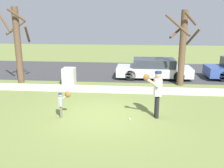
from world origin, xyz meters
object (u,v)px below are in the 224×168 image
(utility_cabinet, at_px, (69,76))
(parked_sedan_silver, at_px, (154,69))
(street_tree_near, at_px, (183,46))
(person_child, at_px, (63,101))
(baseball, at_px, (130,119))
(street_tree_far, at_px, (18,43))
(person_adult, at_px, (157,89))

(utility_cabinet, xyz_separation_m, parked_sedan_silver, (4.87, 2.03, 0.14))
(street_tree_near, relative_size, parked_sedan_silver, 0.89)
(person_child, distance_m, baseball, 2.59)
(street_tree_far, bearing_deg, person_adult, -32.01)
(street_tree_far, bearing_deg, person_child, -51.24)
(utility_cabinet, relative_size, street_tree_far, 0.23)
(baseball, relative_size, parked_sedan_silver, 0.02)
(baseball, xyz_separation_m, parked_sedan_silver, (1.30, 6.84, 0.58))
(utility_cabinet, relative_size, street_tree_near, 0.24)
(person_adult, relative_size, baseball, 24.10)
(baseball, bearing_deg, utility_cabinet, 126.67)
(utility_cabinet, height_order, parked_sedan_silver, parked_sedan_silver)
(parked_sedan_silver, bearing_deg, street_tree_far, 12.92)
(person_adult, distance_m, parked_sedan_silver, 6.51)
(person_child, xyz_separation_m, baseball, (2.52, -0.02, -0.63))
(person_child, distance_m, street_tree_near, 7.60)
(person_child, height_order, baseball, person_child)
(person_adult, xyz_separation_m, person_child, (-3.48, -0.33, -0.44))
(person_adult, distance_m, utility_cabinet, 6.39)
(street_tree_far, distance_m, parked_sedan_silver, 8.22)
(baseball, relative_size, street_tree_near, 0.02)
(utility_cabinet, bearing_deg, parked_sedan_silver, 22.64)
(street_tree_near, distance_m, street_tree_far, 9.24)
(street_tree_near, bearing_deg, street_tree_far, -178.19)
(utility_cabinet, distance_m, street_tree_far, 3.49)
(person_adult, bearing_deg, person_child, -0.91)
(person_child, xyz_separation_m, street_tree_near, (5.21, 5.31, 1.55))
(person_adult, height_order, utility_cabinet, person_adult)
(person_adult, xyz_separation_m, street_tree_near, (1.73, 4.98, 1.10))
(baseball, height_order, utility_cabinet, utility_cabinet)
(person_child, xyz_separation_m, utility_cabinet, (-1.06, 4.78, -0.18))
(baseball, height_order, street_tree_far, street_tree_far)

